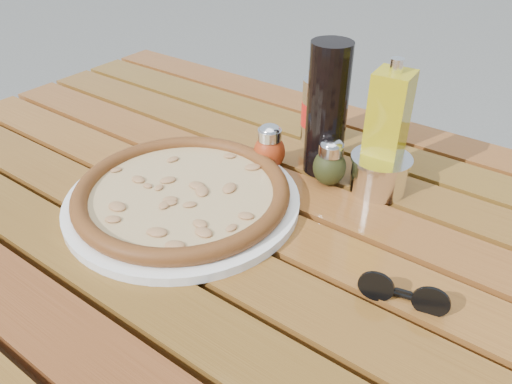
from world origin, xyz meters
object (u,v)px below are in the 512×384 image
Objects in this scene: pepper_shaker at (269,148)px; olive_oil_cruet at (386,130)px; plate at (183,200)px; parmesan_tin at (379,173)px; table at (249,253)px; soda_can at (319,111)px; dark_bottle at (327,110)px; pizza at (182,192)px; sunglasses at (403,294)px; oregano_shaker at (330,163)px.

olive_oil_cruet is at bearing 20.79° from pepper_shaker.
plate is 3.63× the size of parmesan_tin.
table is 11.67× the size of soda_can.
table is 6.67× the size of olive_oil_cruet.
table is at bearing 21.38° from plate.
pepper_shaker is at bearing -147.17° from dark_bottle.
sunglasses is at bearing 0.63° from pizza.
parmesan_tin is at bearing 44.43° from plate.
sunglasses reaches higher than table.
dark_bottle reaches higher than plate.
pizza is 0.33m from olive_oil_cruet.
soda_can is (-0.04, 0.27, 0.13)m from table.
olive_oil_cruet is at bearing 47.53° from pizza.
pepper_shaker reaches higher than table.
pepper_shaker reaches higher than pizza.
table is 0.24m from parmesan_tin.
table is 6.36× the size of dark_bottle.
soda_can reaches higher than table.
sunglasses is at bearing -41.91° from oregano_shaker.
olive_oil_cruet is at bearing 59.01° from table.
plate is 0.31m from parmesan_tin.
olive_oil_cruet reaches higher than sunglasses.
pizza is at bearing -116.57° from plate.
table is 17.07× the size of pepper_shaker.
table is at bearing 21.38° from pizza.
pepper_shaker is at bearing -171.27° from oregano_shaker.
soda_can reaches higher than pizza.
olive_oil_cruet is at bearing 9.61° from dark_bottle.
pepper_shaker and oregano_shaker have the same top height.
oregano_shaker is at bearing 8.73° from pepper_shaker.
sunglasses is (0.26, -0.03, 0.09)m from table.
table is at bearing -96.98° from dark_bottle.
plate is 1.71× the size of olive_oil_cruet.
soda_can is 1.09× the size of sunglasses.
pepper_shaker is 0.68× the size of soda_can.
parmesan_tin is (0.10, -0.00, -0.08)m from dark_bottle.
sunglasses is (0.20, -0.18, -0.02)m from oregano_shaker.
pizza is (-0.10, -0.04, 0.10)m from table.
pizza is 0.18m from pepper_shaker.
soda_can is (-0.09, 0.12, 0.02)m from oregano_shaker.
parmesan_tin is at bearing 108.48° from sunglasses.
plate is 0.32m from soda_can.
dark_bottle is 1.05× the size of olive_oil_cruet.
parmesan_tin reaches higher than plate.
olive_oil_cruet reaches higher than pepper_shaker.
oregano_shaker is at bearing 51.23° from pizza.
pepper_shaker is 1.00× the size of oregano_shaker.
parmesan_tin is 0.90× the size of sunglasses.
olive_oil_cruet is (0.22, 0.24, 0.07)m from pizza.
dark_bottle is (0.02, 0.18, 0.19)m from table.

